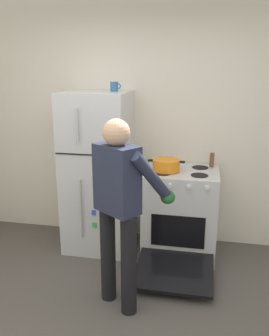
{
  "coord_description": "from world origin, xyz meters",
  "views": [
    {
      "loc": [
        0.67,
        -2.05,
        1.98
      ],
      "look_at": [
        0.0,
        1.32,
        1.0
      ],
      "focal_mm": 38.65,
      "sensor_mm": 36.0,
      "label": 1
    }
  ],
  "objects_px": {
    "refrigerator": "(98,172)",
    "person_cook": "(121,199)",
    "coffee_mug": "(114,87)",
    "stove_range": "(180,213)",
    "red_pot": "(166,165)",
    "pepper_mill": "(212,160)"
  },
  "relations": [
    {
      "from": "person_cook",
      "to": "pepper_mill",
      "type": "height_order",
      "value": "person_cook"
    },
    {
      "from": "refrigerator",
      "to": "pepper_mill",
      "type": "bearing_deg",
      "value": 9.44
    },
    {
      "from": "refrigerator",
      "to": "person_cook",
      "type": "xyz_separation_m",
      "value": [
        0.49,
        -1.0,
        0.09
      ]
    },
    {
      "from": "red_pot",
      "to": "pepper_mill",
      "type": "bearing_deg",
      "value": 28.52
    },
    {
      "from": "refrigerator",
      "to": "red_pot",
      "type": "height_order",
      "value": "refrigerator"
    },
    {
      "from": "stove_range",
      "to": "coffee_mug",
      "type": "xyz_separation_m",
      "value": [
        -0.72,
        0.07,
        1.31
      ]
    },
    {
      "from": "refrigerator",
      "to": "stove_range",
      "type": "relative_size",
      "value": 1.4
    },
    {
      "from": "refrigerator",
      "to": "coffee_mug",
      "type": "xyz_separation_m",
      "value": [
        0.18,
        0.05,
        0.91
      ]
    },
    {
      "from": "person_cook",
      "to": "coffee_mug",
      "type": "relative_size",
      "value": 14.28
    },
    {
      "from": "stove_range",
      "to": "coffee_mug",
      "type": "relative_size",
      "value": 10.98
    },
    {
      "from": "red_pot",
      "to": "refrigerator",
      "type": "bearing_deg",
      "value": 176.18
    },
    {
      "from": "person_cook",
      "to": "red_pot",
      "type": "distance_m",
      "value": 0.98
    },
    {
      "from": "refrigerator",
      "to": "person_cook",
      "type": "relative_size",
      "value": 1.08
    },
    {
      "from": "stove_range",
      "to": "refrigerator",
      "type": "bearing_deg",
      "value": 178.88
    },
    {
      "from": "coffee_mug",
      "to": "pepper_mill",
      "type": "xyz_separation_m",
      "value": [
        1.02,
        0.15,
        -0.76
      ]
    },
    {
      "from": "person_cook",
      "to": "red_pot",
      "type": "height_order",
      "value": "person_cook"
    },
    {
      "from": "stove_range",
      "to": "red_pot",
      "type": "relative_size",
      "value": 3.26
    },
    {
      "from": "red_pot",
      "to": "person_cook",
      "type": "bearing_deg",
      "value": -105.12
    },
    {
      "from": "stove_range",
      "to": "pepper_mill",
      "type": "bearing_deg",
      "value": 36.01
    },
    {
      "from": "coffee_mug",
      "to": "stove_range",
      "type": "bearing_deg",
      "value": -5.39
    },
    {
      "from": "person_cook",
      "to": "red_pot",
      "type": "xyz_separation_m",
      "value": [
        0.26,
        0.95,
        0.04
      ]
    },
    {
      "from": "refrigerator",
      "to": "red_pot",
      "type": "distance_m",
      "value": 0.76
    }
  ]
}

